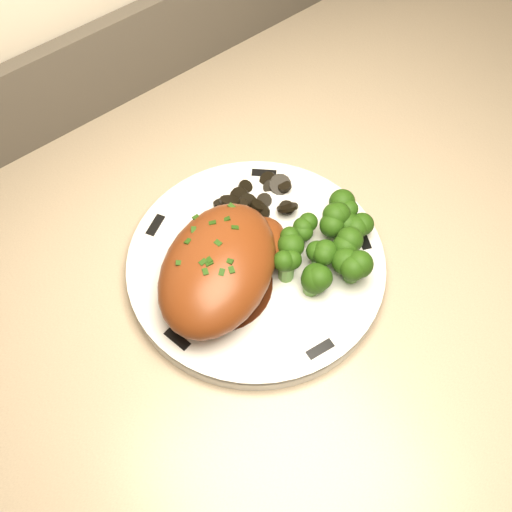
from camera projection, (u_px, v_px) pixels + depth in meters
counter at (324, 360)px, 1.16m from camera, size 2.24×0.74×1.09m
plate at (256, 265)px, 0.70m from camera, size 0.31×0.31×0.02m
rim_accent_0 at (264, 173)px, 0.75m from camera, size 0.03×0.03×0.00m
rim_accent_1 at (155, 225)px, 0.71m from camera, size 0.03×0.02×0.00m
rim_accent_2 at (177, 339)px, 0.64m from camera, size 0.02×0.03×0.00m
rim_accent_3 at (320, 349)px, 0.63m from camera, size 0.03×0.01×0.00m
rim_accent_4 at (363, 239)px, 0.70m from camera, size 0.02×0.03×0.00m
gravy_pool at (219, 284)px, 0.67m from camera, size 0.11×0.11×0.00m
chicken_breast at (223, 266)px, 0.65m from camera, size 0.20×0.18×0.06m
mushroom_pile at (254, 209)px, 0.72m from camera, size 0.09×0.07×0.03m
broccoli_florets at (325, 243)px, 0.68m from camera, size 0.13×0.10×0.04m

